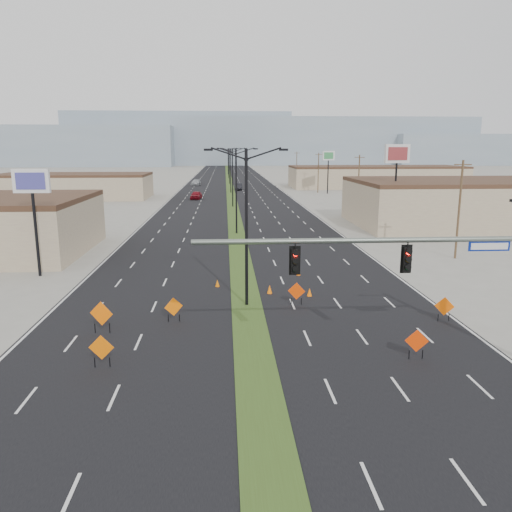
{
  "coord_description": "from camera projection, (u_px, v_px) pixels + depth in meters",
  "views": [
    {
      "loc": [
        -1.32,
        -19.11,
        10.05
      ],
      "look_at": [
        0.63,
        12.41,
        3.2
      ],
      "focal_mm": 35.0,
      "sensor_mm": 36.0,
      "label": 1
    }
  ],
  "objects": [
    {
      "name": "streetlight_1",
      "position": [
        236.0,
        188.0,
        58.72
      ],
      "size": [
        5.15,
        0.24,
        10.02
      ],
      "color": "black",
      "rests_on": "ground"
    },
    {
      "name": "pole_sign_east_near",
      "position": [
        397.0,
        160.0,
        61.58
      ],
      "size": [
        3.41,
        1.18,
        10.51
      ],
      "rotation": [
        0.0,
        0.0,
        0.25
      ],
      "color": "black",
      "rests_on": "ground"
    },
    {
      "name": "road_surface",
      "position": [
        231.0,
        191.0,
        118.39
      ],
      "size": [
        25.0,
        400.0,
        0.02
      ],
      "primitive_type": "cube",
      "color": "black",
      "rests_on": "ground"
    },
    {
      "name": "car_mid",
      "position": [
        239.0,
        187.0,
        121.7
      ],
      "size": [
        1.7,
        4.84,
        1.59
      ],
      "primitive_type": "imported",
      "rotation": [
        0.0,
        0.0,
        -0.0
      ],
      "color": "black",
      "rests_on": "ground"
    },
    {
      "name": "construction_sign_4",
      "position": [
        417.0,
        342.0,
        24.06
      ],
      "size": [
        1.13,
        0.2,
        1.52
      ],
      "rotation": [
        0.0,
        0.0,
        -0.14
      ],
      "color": "red",
      "rests_on": "ground"
    },
    {
      "name": "construction_sign_5",
      "position": [
        444.0,
        307.0,
        29.36
      ],
      "size": [
        1.08,
        0.4,
        1.5
      ],
      "rotation": [
        0.0,
        0.0,
        -0.33
      ],
      "color": "#DE5104",
      "rests_on": "ground"
    },
    {
      "name": "median_strip",
      "position": [
        231.0,
        191.0,
        118.39
      ],
      "size": [
        2.0,
        400.0,
        0.04
      ],
      "primitive_type": "cube",
      "color": "#374A1A",
      "rests_on": "ground"
    },
    {
      "name": "construction_sign_1",
      "position": [
        101.0,
        315.0,
        27.44
      ],
      "size": [
        1.33,
        0.42,
        1.83
      ],
      "rotation": [
        0.0,
        0.0,
        -0.29
      ],
      "color": "#F05F05",
      "rests_on": "ground"
    },
    {
      "name": "streetlight_2",
      "position": [
        232.0,
        175.0,
        86.03
      ],
      "size": [
        5.15,
        0.24,
        10.02
      ],
      "color": "black",
      "rests_on": "ground"
    },
    {
      "name": "construction_sign_0",
      "position": [
        101.0,
        349.0,
        23.15
      ],
      "size": [
        1.19,
        0.14,
        1.59
      ],
      "rotation": [
        0.0,
        0.0,
        -0.09
      ],
      "color": "#E05F04",
      "rests_on": "ground"
    },
    {
      "name": "utility_pole_1",
      "position": [
        359.0,
        182.0,
        79.59
      ],
      "size": [
        1.6,
        0.2,
        9.0
      ],
      "color": "#4C3823",
      "rests_on": "ground"
    },
    {
      "name": "utility_pole_3",
      "position": [
        297.0,
        166.0,
        147.87
      ],
      "size": [
        1.6,
        0.2,
        9.0
      ],
      "color": "#4C3823",
      "rests_on": "ground"
    },
    {
      "name": "pole_sign_east_far",
      "position": [
        328.0,
        159.0,
        110.67
      ],
      "size": [
        2.96,
        1.54,
        9.42
      ],
      "rotation": [
        0.0,
        0.0,
        0.41
      ],
      "color": "black",
      "rests_on": "ground"
    },
    {
      "name": "ground",
      "position": [
        259.0,
        394.0,
        20.85
      ],
      "size": [
        600.0,
        600.0,
        0.0
      ],
      "primitive_type": "plane",
      "color": "gray",
      "rests_on": "ground"
    },
    {
      "name": "construction_sign_2",
      "position": [
        174.0,
        308.0,
        29.3
      ],
      "size": [
        1.04,
        0.47,
        1.48
      ],
      "rotation": [
        0.0,
        0.0,
        0.4
      ],
      "color": "#F36505",
      "rests_on": "ground"
    },
    {
      "name": "building_sw_far",
      "position": [
        74.0,
        187.0,
        101.35
      ],
      "size": [
        30.0,
        14.0,
        4.5
      ],
      "primitive_type": "cube",
      "color": "tan",
      "rests_on": "ground"
    },
    {
      "name": "cone_0",
      "position": [
        270.0,
        289.0,
        35.1
      ],
      "size": [
        0.46,
        0.46,
        0.63
      ],
      "primitive_type": "cone",
      "rotation": [
        0.0,
        0.0,
        -0.24
      ],
      "color": "#FF6D05",
      "rests_on": "ground"
    },
    {
      "name": "cone_3",
      "position": [
        217.0,
        283.0,
        36.83
      ],
      "size": [
        0.35,
        0.35,
        0.55
      ],
      "primitive_type": "cone",
      "rotation": [
        0.0,
        0.0,
        0.07
      ],
      "color": "orange",
      "rests_on": "ground"
    },
    {
      "name": "streetlight_3",
      "position": [
        231.0,
        169.0,
        113.34
      ],
      "size": [
        5.15,
        0.24,
        10.02
      ],
      "color": "black",
      "rests_on": "ground"
    },
    {
      "name": "signal_mast",
      "position": [
        447.0,
        268.0,
        22.3
      ],
      "size": [
        16.3,
        0.6,
        8.0
      ],
      "color": "slate",
      "rests_on": "ground"
    },
    {
      "name": "car_left",
      "position": [
        196.0,
        195.0,
        99.76
      ],
      "size": [
        2.41,
        4.88,
        1.6
      ],
      "primitive_type": "imported",
      "rotation": [
        0.0,
        0.0,
        -0.11
      ],
      "color": "maroon",
      "rests_on": "ground"
    },
    {
      "name": "utility_pole_0",
      "position": [
        459.0,
        208.0,
        45.45
      ],
      "size": [
        1.6,
        0.2,
        9.0
      ],
      "color": "#4C3823",
      "rests_on": "ground"
    },
    {
      "name": "pole_sign_west",
      "position": [
        32.0,
        190.0,
        38.59
      ],
      "size": [
        2.77,
        0.4,
        8.49
      ],
      "rotation": [
        0.0,
        0.0,
        0.0
      ],
      "color": "black",
      "rests_on": "ground"
    },
    {
      "name": "streetlight_6",
      "position": [
        228.0,
        160.0,
        195.27
      ],
      "size": [
        5.15,
        0.24,
        10.02
      ],
      "color": "black",
      "rests_on": "ground"
    },
    {
      "name": "car_far",
      "position": [
        196.0,
        183.0,
        136.63
      ],
      "size": [
        2.73,
        5.53,
        1.55
      ],
      "primitive_type": "imported",
      "rotation": [
        0.0,
        0.0,
        -0.11
      ],
      "color": "#9FA4A8",
      "rests_on": "ground"
    },
    {
      "name": "mesa_center",
      "position": [
        290.0,
        142.0,
        312.91
      ],
      "size": [
        220.0,
        50.0,
        28.0
      ],
      "primitive_type": "cube",
      "color": "#8192A0",
      "rests_on": "ground"
    },
    {
      "name": "utility_pole_2",
      "position": [
        318.0,
        172.0,
        113.73
      ],
      "size": [
        1.6,
        0.2,
        9.0
      ],
      "color": "#4C3823",
      "rests_on": "ground"
    },
    {
      "name": "streetlight_4",
      "position": [
        229.0,
        165.0,
        140.65
      ],
      "size": [
        5.15,
        0.24,
        10.02
      ],
      "color": "black",
      "rests_on": "ground"
    },
    {
      "name": "building_se_far",
      "position": [
        376.0,
        178.0,
        129.91
      ],
      "size": [
        44.0,
        16.0,
        5.0
      ],
      "primitive_type": "cube",
      "color": "tan",
      "rests_on": "ground"
    },
    {
      "name": "cone_1",
      "position": [
        309.0,
        292.0,
        34.48
      ],
      "size": [
        0.38,
        0.38,
        0.59
      ],
      "primitive_type": "cone",
      "rotation": [
        0.0,
        0.0,
        -0.07
      ],
      "color": "#FF6C05",
      "rests_on": "ground"
    },
    {
      "name": "streetlight_0",
      "position": [
        246.0,
        223.0,
        31.41
      ],
      "size": [
        5.15,
        0.24,
        10.02
      ],
      "color": "black",
      "rests_on": "ground"
    },
    {
      "name": "mesa_west",
      "position": [
        16.0,
        146.0,
        284.38
      ],
      "size": [
        180.0,
        50.0,
        22.0
      ],
      "primitive_type": "cube",
      "color": "#8192A0",
      "rests_on": "ground"
    },
    {
      "name": "construction_sign_3",
      "position": [
        296.0,
        292.0,
        32.44
      ],
      "size": [
        1.1,
        0.36,
        1.51
      ],
      "rotation": [
        0.0,
        0.0,
        -0.29
      ],
      "color": "#DD3B04",
      "rests_on": "ground"
    },
    {
      "name": "streetlight_5",
      "position": [
        229.0,
        162.0,
        167.96
      ],
      "size": [
        5.15,
        0.24,
        10.02
      ],
      "color": "black",
      "rests_on": "ground"
    },
    {
      "name": "mesa_backdrop",
      "position": [
        181.0,
        139.0,
        327.77
      ],
      "size": [
        140.0,
        50.0,
        32.0
      ],
      "primitive_type": "cube",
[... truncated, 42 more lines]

